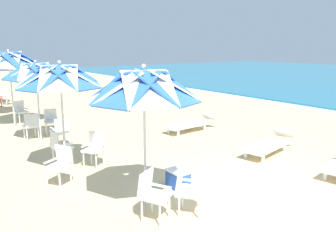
{
  "coord_description": "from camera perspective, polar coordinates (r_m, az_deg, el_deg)",
  "views": [
    {
      "loc": [
        4.16,
        -5.56,
        2.98
      ],
      "look_at": [
        -3.6,
        0.1,
        1.0
      ],
      "focal_mm": 36.54,
      "sensor_mm": 36.0,
      "label": 1
    }
  ],
  "objects": [
    {
      "name": "beach_umbrella_0",
      "position": [
        5.99,
        -4.02,
        4.78
      ],
      "size": [
        2.07,
        2.07,
        2.68
      ],
      "color": "silver",
      "rests_on": "ground"
    },
    {
      "name": "sun_lounger_2",
      "position": [
        10.04,
        16.59,
        -4.44
      ],
      "size": [
        1.02,
        2.22,
        0.62
      ],
      "color": "white",
      "rests_on": "ground"
    },
    {
      "name": "beach_umbrella_3",
      "position": [
        13.8,
        -25.01,
        8.38
      ],
      "size": [
        2.34,
        2.34,
        2.85
      ],
      "color": "silver",
      "rests_on": "ground"
    },
    {
      "name": "plastic_chair_7",
      "position": [
        12.29,
        -18.95,
        -0.64
      ],
      "size": [
        0.55,
        0.53,
        0.87
      ],
      "color": "white",
      "rests_on": "ground"
    },
    {
      "name": "plastic_chair_6",
      "position": [
        11.8,
        -21.87,
        -1.34
      ],
      "size": [
        0.47,
        0.44,
        0.87
      ],
      "color": "white",
      "rests_on": "ground"
    },
    {
      "name": "ground_plane",
      "position": [
        7.55,
        16.03,
        -12.07
      ],
      "size": [
        80.0,
        80.0,
        0.0
      ],
      "primitive_type": "plane",
      "color": "#D3B784"
    },
    {
      "name": "plastic_chair_11",
      "position": [
        19.26,
        -25.5,
        3.12
      ],
      "size": [
        0.6,
        0.62,
        0.87
      ],
      "color": "white",
      "rests_on": "ground"
    },
    {
      "name": "plastic_chair_3",
      "position": [
        8.76,
        -12.15,
        -5.08
      ],
      "size": [
        0.62,
        0.63,
        0.87
      ],
      "color": "white",
      "rests_on": "ground"
    },
    {
      "name": "plastic_chair_0",
      "position": [
        6.06,
        -2.66,
        -12.57
      ],
      "size": [
        0.61,
        0.59,
        0.87
      ],
      "color": "white",
      "rests_on": "ground"
    },
    {
      "name": "plastic_chair_5",
      "position": [
        10.8,
        -17.55,
        -2.19
      ],
      "size": [
        0.49,
        0.46,
        0.87
      ],
      "color": "white",
      "rests_on": "ground"
    },
    {
      "name": "sun_lounger_3",
      "position": [
        12.13,
        3.87,
        -1.22
      ],
      "size": [
        0.78,
        2.18,
        0.62
      ],
      "color": "white",
      "rests_on": "ground"
    },
    {
      "name": "plastic_chair_2",
      "position": [
        9.14,
        -17.64,
        -4.68
      ],
      "size": [
        0.48,
        0.51,
        0.87
      ],
      "color": "white",
      "rests_on": "ground"
    },
    {
      "name": "plastic_chair_1",
      "position": [
        6.26,
        3.18,
        -11.75
      ],
      "size": [
        0.63,
        0.63,
        0.87
      ],
      "color": "white",
      "rests_on": "ground"
    },
    {
      "name": "plastic_chair_8",
      "position": [
        14.56,
        -23.4,
        0.88
      ],
      "size": [
        0.55,
        0.52,
        0.87
      ],
      "color": "white",
      "rests_on": "ground"
    },
    {
      "name": "plastic_chair_4",
      "position": [
        7.78,
        -17.53,
        -7.53
      ],
      "size": [
        0.61,
        0.62,
        0.87
      ],
      "color": "white",
      "rests_on": "ground"
    },
    {
      "name": "beach_umbrella_2",
      "position": [
        11.14,
        -21.17,
        6.82
      ],
      "size": [
        1.99,
        1.99,
        2.55
      ],
      "color": "silver",
      "rests_on": "ground"
    },
    {
      "name": "cooler_box",
      "position": [
        7.38,
        1.69,
        -10.46
      ],
      "size": [
        0.5,
        0.34,
        0.4
      ],
      "color": "blue",
      "rests_on": "ground"
    },
    {
      "name": "beach_umbrella_1",
      "position": [
        8.2,
        -17.54,
        6.09
      ],
      "size": [
        2.03,
        2.03,
        2.66
      ],
      "color": "silver",
      "rests_on": "ground"
    }
  ]
}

